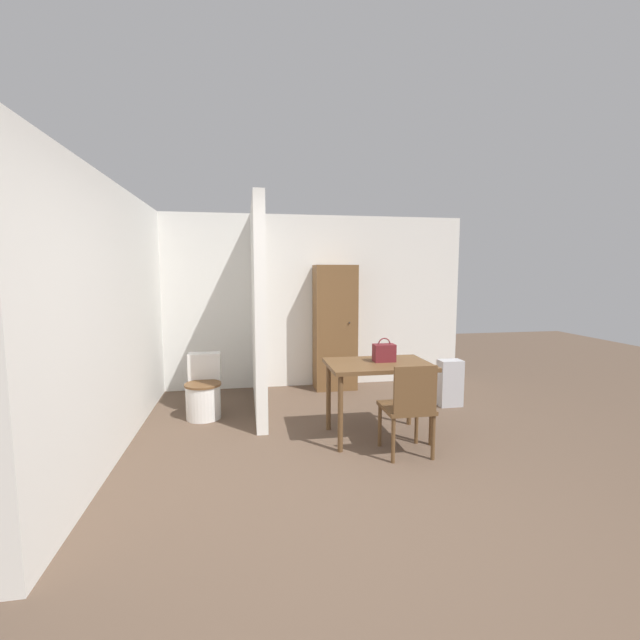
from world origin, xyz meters
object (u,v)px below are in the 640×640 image
object	(u,v)px
wooden_chair	(409,405)
toilet	(204,392)
wooden_cabinet	(335,327)
dining_table	(378,372)
handbag	(384,353)
space_heater	(450,383)

from	to	relation	value
wooden_chair	toilet	xyz separation A→B (m)	(-1.95, 1.44, -0.18)
wooden_cabinet	wooden_chair	bearing A→B (deg)	-85.49
wooden_chair	wooden_cabinet	bearing A→B (deg)	94.27
dining_table	handbag	size ratio (longest dim) A/B	4.23
wooden_cabinet	handbag	bearing A→B (deg)	-86.23
toilet	handbag	xyz separation A→B (m)	(1.88, -0.91, 0.57)
wooden_chair	handbag	xyz separation A→B (m)	(-0.07, 0.53, 0.39)
wooden_cabinet	space_heater	world-z (taller)	wooden_cabinet
wooden_chair	dining_table	bearing A→B (deg)	105.73
dining_table	toilet	size ratio (longest dim) A/B	1.44
dining_table	space_heater	size ratio (longest dim) A/B	1.76
handbag	wooden_chair	bearing A→B (deg)	-82.95
toilet	handbag	size ratio (longest dim) A/B	2.94
wooden_cabinet	space_heater	distance (m)	1.75
toilet	wooden_cabinet	distance (m)	2.08
handbag	wooden_cabinet	size ratio (longest dim) A/B	0.14
wooden_chair	wooden_cabinet	world-z (taller)	wooden_cabinet
dining_table	toilet	distance (m)	2.08
handbag	wooden_cabinet	xyz separation A→B (m)	(-0.12, 1.85, 0.02)
wooden_chair	handbag	distance (m)	0.66
dining_table	handbag	bearing A→B (deg)	32.25
handbag	wooden_cabinet	world-z (taller)	wooden_cabinet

